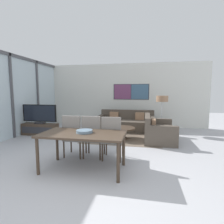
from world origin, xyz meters
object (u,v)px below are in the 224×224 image
at_px(dining_chair_left, 74,134).
at_px(fruit_bowl, 84,131).
at_px(tv_console, 40,129).
at_px(dining_chair_right, 112,137).
at_px(coffee_table, 122,130).
at_px(floor_lamp, 162,101).
at_px(dining_chair_centre, 93,135).
at_px(sofa_main, 126,124).
at_px(dining_table, 83,137).
at_px(sofa_side, 157,132).
at_px(television, 39,114).

xyz_separation_m(dining_chair_left, fruit_bowl, (0.49, -0.58, 0.23)).
height_order(tv_console, fruit_bowl, fruit_bowl).
bearing_deg(tv_console, dining_chair_right, -31.38).
distance_m(coffee_table, floor_lamp, 2.03).
bearing_deg(dining_chair_centre, sofa_main, 82.35).
bearing_deg(dining_chair_right, floor_lamp, 66.58).
xyz_separation_m(sofa_main, coffee_table, (0.00, -1.35, 0.02)).
relative_size(sofa_main, floor_lamp, 1.57).
bearing_deg(tv_console, dining_chair_centre, -35.12).
height_order(tv_console, dining_chair_centre, dining_chair_centre).
relative_size(sofa_main, dining_table, 1.35).
xyz_separation_m(tv_console, dining_chair_left, (2.08, -1.81, 0.34)).
distance_m(dining_chair_centre, floor_lamp, 3.55).
distance_m(sofa_main, dining_chair_right, 3.22).
height_order(sofa_side, dining_chair_centre, dining_chair_centre).
height_order(coffee_table, dining_chair_centre, dining_chair_centre).
bearing_deg(dining_chair_left, dining_table, -52.93).
distance_m(sofa_side, dining_chair_right, 2.19).
bearing_deg(sofa_main, tv_console, -155.17).
xyz_separation_m(dining_chair_left, dining_chair_right, (0.93, -0.02, 0.00)).
bearing_deg(dining_table, dining_chair_centre, 90.00).
bearing_deg(television, fruit_bowl, -43.06).
relative_size(tv_console, coffee_table, 1.46).
height_order(sofa_main, dining_chair_centre, dining_chair_centre).
bearing_deg(fruit_bowl, dining_chair_right, 51.83).
height_order(television, fruit_bowl, television).
relative_size(dining_table, dining_chair_centre, 1.63).
distance_m(sofa_side, fruit_bowl, 2.92).
height_order(sofa_side, dining_table, sofa_side).
distance_m(fruit_bowl, floor_lamp, 4.03).
height_order(television, floor_lamp, floor_lamp).
height_order(sofa_main, dining_chair_right, dining_chair_right).
height_order(tv_console, sofa_side, sofa_side).
xyz_separation_m(sofa_main, dining_chair_left, (-0.89, -3.19, 0.27)).
xyz_separation_m(television, dining_chair_right, (3.01, -1.83, -0.21)).
bearing_deg(fruit_bowl, dining_chair_centre, 92.04).
bearing_deg(sofa_side, television, 90.70).
relative_size(coffee_table, dining_chair_right, 0.87).
relative_size(sofa_side, dining_table, 0.92).
distance_m(tv_console, sofa_main, 3.27).
relative_size(coffee_table, floor_lamp, 0.62).
xyz_separation_m(coffee_table, dining_chair_left, (-0.89, -1.84, 0.26)).
xyz_separation_m(television, sofa_side, (4.09, 0.05, -0.49)).
xyz_separation_m(sofa_side, floor_lamp, (0.24, 1.16, 0.95)).
bearing_deg(floor_lamp, fruit_bowl, -116.02).
xyz_separation_m(television, sofa_main, (2.97, 1.37, -0.49)).
xyz_separation_m(tv_console, dining_chair_centre, (2.54, -1.79, 0.34)).
bearing_deg(dining_chair_left, television, 138.90).
relative_size(television, fruit_bowl, 4.06).
bearing_deg(tv_console, floor_lamp, 15.59).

